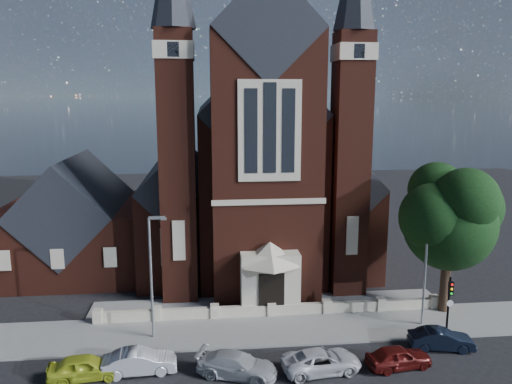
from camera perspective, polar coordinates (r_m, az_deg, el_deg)
ground at (r=44.31m, az=0.30°, el=-9.40°), size 120.00×120.00×0.00m
pavement_strip at (r=34.72m, az=2.22°, el=-15.38°), size 60.00×5.00×0.12m
forecourt_paving at (r=38.32m, az=1.36°, el=-12.75°), size 26.00×3.00×0.14m
forecourt_wall at (r=36.51m, az=1.77°, el=-14.00°), size 24.00×0.40×0.90m
church at (r=49.98m, az=-0.66°, el=2.63°), size 20.01×34.90×29.20m
parish_hall at (r=47.19m, az=-19.85°, el=-3.70°), size 12.00×12.20×10.24m
street_tree at (r=37.24m, az=21.62°, el=-2.94°), size 6.40×6.60×10.70m
street_lamp_left at (r=32.36m, az=-11.77°, el=-8.78°), size 1.16×0.22×8.09m
street_lamp_right at (r=35.30m, az=18.98°, el=-7.48°), size 1.16×0.22×8.09m
traffic_signal at (r=35.04m, az=21.24°, el=-11.27°), size 0.28×0.42×4.00m
car_lime_van at (r=30.62m, az=-18.95°, el=-18.40°), size 4.13×2.05×1.35m
car_silver_a at (r=30.33m, az=-13.18°, el=-18.37°), size 4.23×1.77×1.36m
car_silver_b at (r=29.37m, az=-2.18°, el=-19.16°), size 4.88×3.28×1.31m
car_white_suv at (r=30.00m, az=7.50°, el=-18.62°), size 4.75×2.63×1.26m
car_dark_red at (r=31.22m, az=15.97°, el=-17.68°), size 3.99×2.06×1.30m
car_navy at (r=34.00m, az=20.41°, el=-15.50°), size 4.06×1.96×1.28m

